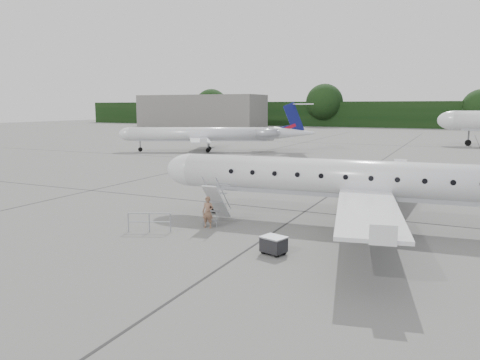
% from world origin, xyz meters
% --- Properties ---
extents(ground, '(320.00, 320.00, 0.00)m').
position_xyz_m(ground, '(0.00, 0.00, 0.00)').
color(ground, slate).
rests_on(ground, ground).
extents(treeline, '(260.00, 4.00, 8.00)m').
position_xyz_m(treeline, '(0.00, 130.00, 4.00)').
color(treeline, black).
rests_on(treeline, ground).
extents(terminal_building, '(40.00, 14.00, 10.00)m').
position_xyz_m(terminal_building, '(-70.00, 110.00, 5.00)').
color(terminal_building, slate).
rests_on(terminal_building, ground).
extents(main_regional_jet, '(29.68, 22.55, 7.19)m').
position_xyz_m(main_regional_jet, '(1.30, 5.02, 3.59)').
color(main_regional_jet, silver).
rests_on(main_regional_jet, ground).
extents(airstair, '(1.04, 2.24, 2.25)m').
position_xyz_m(airstair, '(-6.81, 2.16, 1.13)').
color(airstair, silver).
rests_on(airstair, ground).
extents(passenger, '(0.67, 0.48, 1.72)m').
position_xyz_m(passenger, '(-6.71, 0.93, 0.86)').
color(passenger, brown).
rests_on(passenger, ground).
extents(safety_railing, '(2.05, 0.95, 1.00)m').
position_xyz_m(safety_railing, '(-9.03, -1.13, 0.50)').
color(safety_railing, '#999DA2').
rests_on(safety_railing, ground).
extents(baggage_cart, '(1.19, 1.06, 0.86)m').
position_xyz_m(baggage_cart, '(-1.86, -1.81, 0.43)').
color(baggage_cart, black).
rests_on(baggage_cart, ground).
extents(bg_regional_left, '(32.28, 28.75, 6.98)m').
position_xyz_m(bg_regional_left, '(-28.54, 38.25, 3.49)').
color(bg_regional_left, silver).
rests_on(bg_regional_left, ground).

